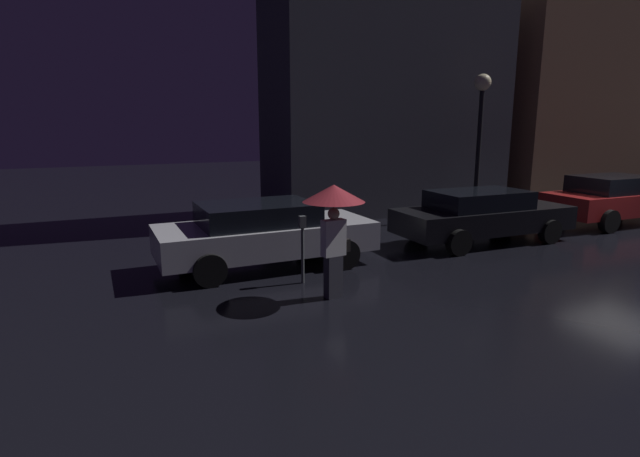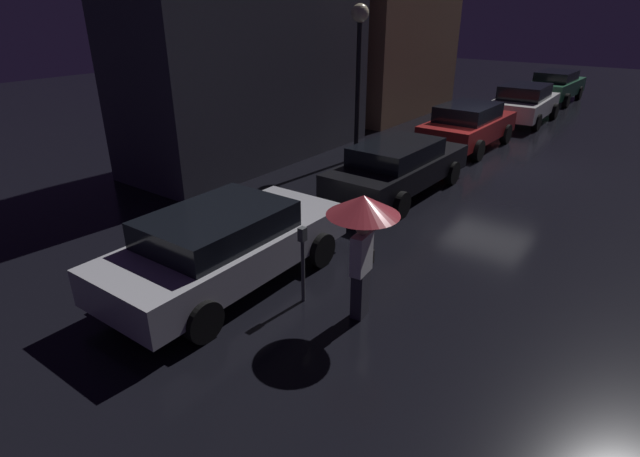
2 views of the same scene
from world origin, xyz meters
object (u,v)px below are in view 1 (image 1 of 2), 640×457
Objects in this scene: parking_meter at (303,242)px; parked_car_red at (613,199)px; street_lamp_near at (481,111)px; parked_car_silver at (264,232)px; parked_car_black at (482,215)px; pedestrian_with_umbrella at (334,207)px.

parked_car_red is at bearing 8.00° from parking_meter.
parked_car_red is 10.78m from parking_meter.
street_lamp_near is (7.39, 3.76, 2.52)m from parking_meter.
parked_car_silver is 8.45m from street_lamp_near.
parked_car_silver reaches higher than parking_meter.
parking_meter is (-10.68, -1.50, 0.04)m from parked_car_red.
parked_car_black is 1.05× the size of street_lamp_near.
parked_car_silver is 3.49× the size of parking_meter.
street_lamp_near is at bearing 26.98° from parking_meter.
street_lamp_near is (1.97, 2.52, 2.62)m from parked_car_black.
parked_car_black is 5.56m from parking_meter.
parked_car_silver is 0.97× the size of parked_car_black.
street_lamp_near is (-3.28, 2.26, 2.56)m from parked_car_red.
parking_meter is at bearing -153.02° from street_lamp_near.
parked_car_red is at bearing -173.27° from pedestrian_with_umbrella.
parked_car_black is at bearing -2.31° from parked_car_silver.
parked_car_silver is 5.72m from parked_car_black.
parking_meter is at bearing -78.50° from parked_car_silver.
parking_meter is at bearing -165.97° from parked_car_black.
parked_car_red is at bearing -0.11° from parked_car_silver.
parked_car_red is 10.81m from pedestrian_with_umbrella.
pedestrian_with_umbrella is 8.79m from street_lamp_near.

